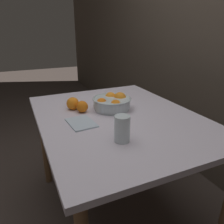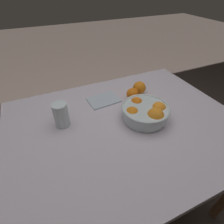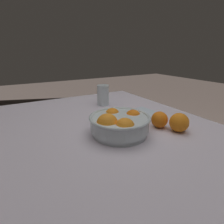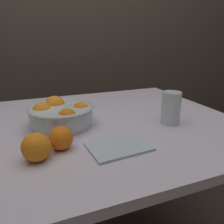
% 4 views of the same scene
% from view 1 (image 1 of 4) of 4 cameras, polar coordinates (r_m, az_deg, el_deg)
% --- Properties ---
extents(ground_plane, '(12.00, 12.00, 0.00)m').
position_cam_1_polar(ground_plane, '(1.71, 1.27, -24.15)').
color(ground_plane, '#3D332D').
extents(dining_table, '(1.17, 0.90, 0.73)m').
position_cam_1_polar(dining_table, '(1.33, 1.50, -4.09)').
color(dining_table, silver).
rests_on(dining_table, ground_plane).
extents(fruit_bowl, '(0.24, 0.24, 0.10)m').
position_cam_1_polar(fruit_bowl, '(1.37, 0.05, 2.52)').
color(fruit_bowl, silver).
rests_on(fruit_bowl, dining_table).
extents(juice_glass, '(0.07, 0.07, 0.12)m').
position_cam_1_polar(juice_glass, '(0.99, 2.65, -4.78)').
color(juice_glass, '#F4A314').
rests_on(juice_glass, dining_table).
extents(orange_loose_near_bowl, '(0.07, 0.07, 0.07)m').
position_cam_1_polar(orange_loose_near_bowl, '(1.34, -7.81, 1.40)').
color(orange_loose_near_bowl, orange).
rests_on(orange_loose_near_bowl, dining_table).
extents(orange_loose_front, '(0.08, 0.08, 0.08)m').
position_cam_1_polar(orange_loose_front, '(1.40, -10.22, 2.21)').
color(orange_loose_front, orange).
rests_on(orange_loose_front, dining_table).
extents(napkin, '(0.19, 0.14, 0.01)m').
position_cam_1_polar(napkin, '(1.20, -8.04, -2.81)').
color(napkin, silver).
rests_on(napkin, dining_table).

